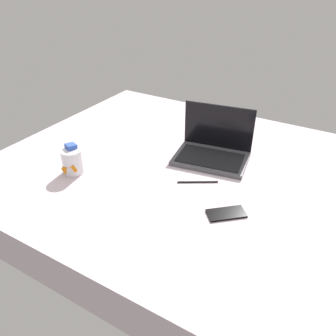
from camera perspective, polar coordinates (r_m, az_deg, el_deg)
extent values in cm
cube|color=silver|center=(156.81, 4.51, -3.02)|extent=(180.00, 140.00, 18.00)
cube|color=#4C4C51|center=(158.83, 7.19, 1.59)|extent=(36.30, 28.06, 2.00)
cube|color=black|center=(156.96, 7.08, 1.71)|extent=(31.38, 21.49, 0.40)
cube|color=black|center=(163.09, 8.46, 6.90)|extent=(32.72, 6.35, 21.00)
cylinder|color=silver|center=(152.29, -15.72, 1.09)|extent=(9.00, 9.00, 11.00)
cube|color=orange|center=(152.12, -15.90, 0.33)|extent=(8.50, 8.31, 5.55)
cube|color=yellow|center=(150.73, -15.72, 1.60)|extent=(6.03, 6.19, 6.07)
cube|color=blue|center=(151.20, -15.94, 3.18)|extent=(5.35, 5.57, 4.46)
cube|color=black|center=(127.67, 9.73, -7.52)|extent=(14.97, 14.40, 0.80)
cube|color=black|center=(143.01, 5.00, -2.35)|extent=(14.79, 9.42, 0.60)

